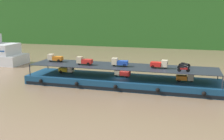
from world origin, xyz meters
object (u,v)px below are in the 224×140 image
object	(u,v)px
mini_truck_lower_stern	(67,69)
mini_truck_upper_fore	(120,62)
mini_truck_upper_stern	(55,58)
mini_truck_lower_aft	(122,73)
mini_truck_lower_mid	(185,77)
cargo_barge	(121,82)
motorcycle_upper_port	(184,69)
mini_truck_upper_mid	(84,61)
motorcycle_upper_centre	(183,67)
motorcycle_upper_stbd	(184,65)
mini_truck_upper_bow	(159,64)

from	to	relation	value
mini_truck_lower_stern	mini_truck_upper_fore	world-z (taller)	mini_truck_upper_fore
mini_truck_upper_stern	mini_truck_lower_aft	bearing A→B (deg)	-0.46
mini_truck_lower_mid	cargo_barge	bearing A→B (deg)	-179.64
mini_truck_lower_aft	mini_truck_lower_mid	distance (m)	10.59
mini_truck_upper_stern	motorcycle_upper_port	xyz separation A→B (m)	(23.11, -2.60, -0.26)
mini_truck_lower_aft	mini_truck_lower_mid	xyz separation A→B (m)	(10.57, -0.52, 0.00)
mini_truck_upper_mid	motorcycle_upper_centre	xyz separation A→B (m)	(16.69, 0.72, -0.26)
motorcycle_upper_port	mini_truck_upper_fore	bearing A→B (deg)	171.31
mini_truck_upper_stern	mini_truck_upper_mid	distance (m)	6.49
mini_truck_lower_stern	mini_truck_upper_fore	bearing A→B (deg)	-4.92
motorcycle_upper_centre	motorcycle_upper_stbd	size ratio (longest dim) A/B	1.00
cargo_barge	motorcycle_upper_port	world-z (taller)	motorcycle_upper_port
mini_truck_upper_stern	mini_truck_upper_mid	bearing A→B (deg)	-12.37
mini_truck_lower_mid	mini_truck_upper_fore	xyz separation A→B (m)	(-10.83, -0.37, 2.00)
mini_truck_lower_aft	mini_truck_upper_bow	world-z (taller)	mini_truck_upper_bow
mini_truck_lower_aft	mini_truck_upper_fore	distance (m)	2.20
mini_truck_upper_stern	mini_truck_lower_mid	bearing A→B (deg)	-1.53
mini_truck_upper_fore	motorcycle_upper_centre	xyz separation A→B (m)	(10.43, 0.33, -0.26)
cargo_barge	mini_truck_upper_fore	distance (m)	3.46
mini_truck_lower_mid	motorcycle_upper_stbd	size ratio (longest dim) A/B	1.47
mini_truck_upper_mid	motorcycle_upper_centre	world-z (taller)	mini_truck_upper_mid
motorcycle_upper_port	motorcycle_upper_stbd	world-z (taller)	same
mini_truck_lower_stern	mini_truck_upper_bow	world-z (taller)	mini_truck_upper_bow
cargo_barge	mini_truck_upper_stern	distance (m)	13.29
mini_truck_upper_bow	motorcycle_upper_centre	world-z (taller)	mini_truck_upper_bow
mini_truck_upper_fore	mini_truck_upper_bow	xyz separation A→B (m)	(6.65, 0.25, 0.00)
mini_truck_lower_aft	motorcycle_upper_port	xyz separation A→B (m)	(10.27, -2.50, 1.74)
mini_truck_upper_stern	motorcycle_upper_port	world-z (taller)	mini_truck_upper_stern
cargo_barge	motorcycle_upper_port	size ratio (longest dim) A/B	17.58
motorcycle_upper_port	mini_truck_lower_stern	bearing A→B (deg)	173.16
motorcycle_upper_port	mini_truck_upper_bow	bearing A→B (deg)	154.38
mini_truck_upper_fore	mini_truck_upper_bow	world-z (taller)	same
mini_truck_upper_mid	motorcycle_upper_centre	bearing A→B (deg)	2.47
cargo_barge	motorcycle_upper_centre	xyz separation A→B (m)	(10.20, 0.02, 3.18)
mini_truck_upper_mid	mini_truck_lower_aft	bearing A→B (deg)	11.18
mini_truck_lower_mid	motorcycle_upper_stbd	bearing A→B (deg)	97.98
cargo_barge	mini_truck_upper_bow	distance (m)	7.28
mini_truck_upper_stern	motorcycle_upper_stbd	distance (m)	23.18
motorcycle_upper_port	mini_truck_upper_stern	bearing A→B (deg)	173.57
mini_truck_lower_stern	mini_truck_upper_bow	distance (m)	17.02
cargo_barge	motorcycle_upper_port	distance (m)	10.93
mini_truck_lower_stern	motorcycle_upper_stbd	bearing A→B (deg)	3.79
mini_truck_upper_mid	motorcycle_upper_centre	distance (m)	16.70
mini_truck_lower_aft	mini_truck_upper_bow	xyz separation A→B (m)	(6.40, -0.64, 2.00)
cargo_barge	mini_truck_lower_aft	distance (m)	1.56
cargo_barge	mini_truck_upper_bow	xyz separation A→B (m)	(6.41, -0.05, 3.44)
motorcycle_upper_centre	mini_truck_lower_stern	bearing A→B (deg)	178.46
mini_truck_upper_stern	mini_truck_upper_fore	size ratio (longest dim) A/B	1.00
mini_truck_lower_stern	motorcycle_upper_port	bearing A→B (deg)	-6.84
mini_truck_upper_fore	motorcycle_upper_stbd	bearing A→B (deg)	12.08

